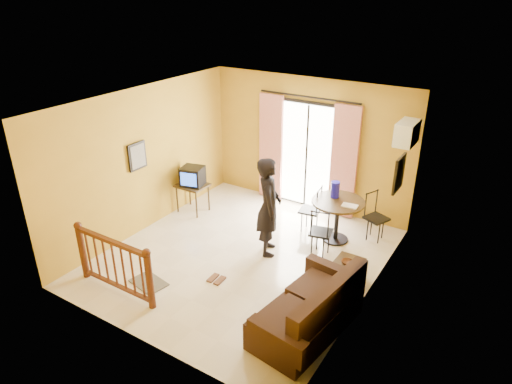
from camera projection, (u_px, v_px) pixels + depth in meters
The scene contains 19 objects.
ground at pixel (243, 256), 8.22m from camera, with size 5.00×5.00×0.00m, color beige.
room_shell at pixel (242, 169), 7.50m from camera, with size 5.00×5.00×5.00m.
balcony_door at pixel (307, 155), 9.59m from camera, with size 2.25×0.14×2.46m.
tv_table at pixel (192, 188), 9.62m from camera, with size 0.62×0.52×0.62m.
television at pixel (193, 176), 9.48m from camera, with size 0.52×0.49×0.40m.
picture_left at pixel (137, 156), 8.48m from camera, with size 0.05×0.42×0.52m.
dining_table at pixel (338, 209), 8.48m from camera, with size 0.99×0.99×0.82m.
water_jug at pixel (335, 189), 8.50m from camera, with size 0.16×0.16×0.31m, color #1713B8.
serving_tray at pixel (350, 206), 8.20m from camera, with size 0.28×0.18×0.02m, color beige.
dining_chairs at pixel (334, 241), 8.71m from camera, with size 1.70×1.54×0.95m.
air_conditioner at pixel (407, 133), 7.80m from camera, with size 0.31×0.60×0.40m.
botanical_print at pixel (399, 174), 7.45m from camera, with size 0.05×0.50×0.60m.
coffee_table at pixel (345, 272), 7.36m from camera, with size 0.44×0.80×0.36m.
bowl at pixel (347, 262), 7.36m from camera, with size 0.19×0.19×0.06m, color #532F1C.
sofa at pixel (310, 312), 6.33m from camera, with size 1.09×1.97×0.89m.
standing_person at pixel (269, 207), 8.00m from camera, with size 0.66×0.44×1.82m, color black.
stair_balustrade at pixel (114, 261), 7.08m from camera, with size 1.63×0.13×1.04m.
doormat at pixel (149, 283), 7.49m from camera, with size 0.60×0.40×0.02m, color #585446.
sandals at pixel (216, 279), 7.57m from camera, with size 0.25×0.26×0.03m.
Camera 1 is at (3.89, -5.77, 4.52)m, focal length 32.00 mm.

